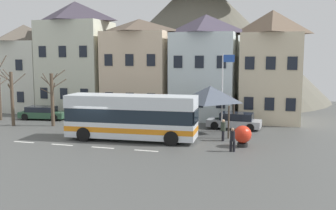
{
  "coord_description": "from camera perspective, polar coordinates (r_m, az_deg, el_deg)",
  "views": [
    {
      "loc": [
        12.26,
        -24.47,
        5.91
      ],
      "look_at": [
        4.33,
        3.6,
        2.22
      ],
      "focal_mm": 40.91,
      "sensor_mm": 36.0,
      "label": 1
    }
  ],
  "objects": [
    {
      "name": "townhouse_04",
      "position": [
        36.95,
        15.12,
        5.67
      ],
      "size": [
        5.2,
        7.0,
        10.15
      ],
      "color": "beige",
      "rests_on": "ground_plane"
    },
    {
      "name": "pedestrian_01",
      "position": [
        27.29,
        8.22,
        -3.62
      ],
      "size": [
        0.35,
        0.39,
        1.53
      ],
      "color": "black",
      "rests_on": "ground_plane"
    },
    {
      "name": "transit_bus",
      "position": [
        27.25,
        -5.46,
        -1.88
      ],
      "size": [
        9.4,
        3.03,
        3.21
      ],
      "rotation": [
        0.0,
        0.0,
        0.06
      ],
      "color": "silver",
      "rests_on": "ground_plane"
    },
    {
      "name": "public_bench",
      "position": [
        31.97,
        8.42,
        -2.65
      ],
      "size": [
        1.66,
        0.48,
        0.87
      ],
      "color": "#33473D",
      "rests_on": "ground_plane"
    },
    {
      "name": "townhouse_00",
      "position": [
        45.42,
        -20.47,
        5.23
      ],
      "size": [
        6.35,
        6.45,
        9.39
      ],
      "color": "beige",
      "rests_on": "ground_plane"
    },
    {
      "name": "flagpole",
      "position": [
        30.1,
        8.27,
        2.74
      ],
      "size": [
        0.95,
        0.1,
        6.12
      ],
      "color": "silver",
      "rests_on": "ground_plane"
    },
    {
      "name": "harbour_buoy",
      "position": [
        25.72,
        11.06,
        -4.42
      ],
      "size": [
        1.16,
        1.16,
        1.41
      ],
      "color": "black",
      "rests_on": "ground_plane"
    },
    {
      "name": "bus_shelter",
      "position": [
        29.66,
        6.31,
        1.58
      ],
      "size": [
        3.6,
        3.6,
        3.68
      ],
      "color": "#473D33",
      "rests_on": "ground_plane"
    },
    {
      "name": "ground_plane",
      "position": [
        28.0,
        -10.63,
        -5.15
      ],
      "size": [
        40.0,
        60.0,
        0.07
      ],
      "color": "#4E4F4D"
    },
    {
      "name": "parked_car_01",
      "position": [
        32.02,
        9.94,
        -2.35
      ],
      "size": [
        4.45,
        2.14,
        1.32
      ],
      "rotation": [
        0.0,
        0.0,
        3.08
      ],
      "color": "silver",
      "rests_on": "ground_plane"
    },
    {
      "name": "bare_tree_01",
      "position": [
        34.0,
        -16.85,
        1.02
      ],
      "size": [
        1.85,
        1.63,
        4.8
      ],
      "color": "brown",
      "rests_on": "ground_plane"
    },
    {
      "name": "townhouse_03",
      "position": [
        37.16,
        5.61,
        5.7
      ],
      "size": [
        5.84,
        6.25,
        9.89
      ],
      "color": "silver",
      "rests_on": "ground_plane"
    },
    {
      "name": "parked_car_02",
      "position": [
        34.97,
        -7.79,
        -1.51
      ],
      "size": [
        4.25,
        2.26,
        1.31
      ],
      "rotation": [
        0.0,
        0.0,
        0.1
      ],
      "color": "#2A5337",
      "rests_on": "ground_plane"
    },
    {
      "name": "bare_tree_02",
      "position": [
        35.33,
        -22.23,
        1.1
      ],
      "size": [
        2.1,
        1.77,
        4.84
      ],
      "color": "brown",
      "rests_on": "ground_plane"
    },
    {
      "name": "townhouse_01",
      "position": [
        41.4,
        -13.49,
        6.83
      ],
      "size": [
        6.73,
        5.41,
        11.55
      ],
      "color": "beige",
      "rests_on": "ground_plane"
    },
    {
      "name": "hilltop_castle",
      "position": [
        55.3,
        4.58,
        10.61
      ],
      "size": [
        35.94,
        35.94,
        23.12
      ],
      "color": "#5F5C50",
      "rests_on": "ground_plane"
    },
    {
      "name": "pedestrian_00",
      "position": [
        24.27,
        9.59,
        -5.01
      ],
      "size": [
        0.35,
        0.31,
        1.51
      ],
      "color": "black",
      "rests_on": "ground_plane"
    },
    {
      "name": "parked_car_00",
      "position": [
        38.18,
        -18.12,
        -1.12
      ],
      "size": [
        4.57,
        2.33,
        1.22
      ],
      "rotation": [
        0.0,
        0.0,
        0.13
      ],
      "color": "#2F553C",
      "rests_on": "ground_plane"
    },
    {
      "name": "bare_tree_00",
      "position": [
        38.83,
        -23.81,
        2.13
      ],
      "size": [
        1.13,
        1.66,
        6.05
      ],
      "color": "brown",
      "rests_on": "ground_plane"
    },
    {
      "name": "townhouse_02",
      "position": [
        38.5,
        -4.28,
        5.54
      ],
      "size": [
        6.34,
        5.44,
        9.59
      ],
      "color": "beige",
      "rests_on": "ground_plane"
    }
  ]
}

